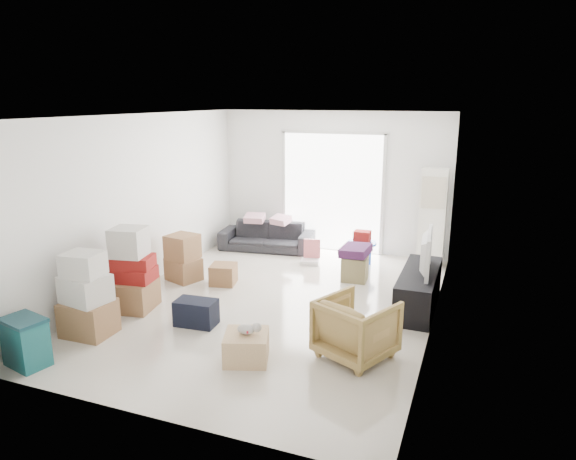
# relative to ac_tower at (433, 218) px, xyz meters

# --- Properties ---
(room_shell) EXTENTS (4.98, 6.48, 3.18)m
(room_shell) POSITION_rel_ac_tower_xyz_m (-1.95, -2.65, 0.48)
(room_shell) COLOR beige
(room_shell) RESTS_ON ground
(sliding_door) EXTENTS (2.10, 0.04, 2.33)m
(sliding_door) POSITION_rel_ac_tower_xyz_m (-1.95, 0.33, 0.37)
(sliding_door) COLOR white
(sliding_door) RESTS_ON room_shell
(ac_tower) EXTENTS (0.45, 0.30, 1.75)m
(ac_tower) POSITION_rel_ac_tower_xyz_m (0.00, 0.00, 0.00)
(ac_tower) COLOR white
(ac_tower) RESTS_ON room_shell
(tv_console) EXTENTS (0.49, 1.63, 0.54)m
(tv_console) POSITION_rel_ac_tower_xyz_m (0.05, -2.05, -0.60)
(tv_console) COLOR black
(tv_console) RESTS_ON room_shell
(television) EXTENTS (0.65, 1.04, 0.13)m
(television) POSITION_rel_ac_tower_xyz_m (0.05, -2.05, -0.27)
(television) COLOR black
(television) RESTS_ON tv_console
(sofa) EXTENTS (1.88, 0.77, 0.72)m
(sofa) POSITION_rel_ac_tower_xyz_m (-3.13, -0.15, -0.52)
(sofa) COLOR #28282D
(sofa) RESTS_ON room_shell
(pillow_left) EXTENTS (0.46, 0.39, 0.13)m
(pillow_left) POSITION_rel_ac_tower_xyz_m (-3.39, -0.16, -0.10)
(pillow_left) COLOR #C791A1
(pillow_left) RESTS_ON sofa
(pillow_right) EXTENTS (0.43, 0.38, 0.13)m
(pillow_right) POSITION_rel_ac_tower_xyz_m (-2.84, -0.12, -0.10)
(pillow_right) COLOR #C791A1
(pillow_right) RESTS_ON sofa
(armchair) EXTENTS (0.99, 0.97, 0.79)m
(armchair) POSITION_rel_ac_tower_xyz_m (-0.44, -3.80, -0.48)
(armchair) COLOR tan
(armchair) RESTS_ON room_shell
(storage_bins) EXTENTS (0.55, 0.44, 0.57)m
(storage_bins) POSITION_rel_ac_tower_xyz_m (-3.85, -5.31, -0.59)
(storage_bins) COLOR #135458
(storage_bins) RESTS_ON room_shell
(box_stack_a) EXTENTS (0.61, 0.53, 1.09)m
(box_stack_a) POSITION_rel_ac_tower_xyz_m (-3.75, -4.44, -0.39)
(box_stack_a) COLOR brown
(box_stack_a) RESTS_ON room_shell
(box_stack_b) EXTENTS (0.70, 0.68, 1.19)m
(box_stack_b) POSITION_rel_ac_tower_xyz_m (-3.75, -3.55, -0.36)
(box_stack_b) COLOR brown
(box_stack_b) RESTS_ON room_shell
(box_stack_c) EXTENTS (0.63, 0.57, 0.77)m
(box_stack_c) POSITION_rel_ac_tower_xyz_m (-3.72, -2.26, -0.50)
(box_stack_c) COLOR brown
(box_stack_c) RESTS_ON room_shell
(loose_box) EXTENTS (0.47, 0.47, 0.33)m
(loose_box) POSITION_rel_ac_tower_xyz_m (-3.02, -2.20, -0.71)
(loose_box) COLOR brown
(loose_box) RESTS_ON room_shell
(duffel_bag) EXTENTS (0.56, 0.36, 0.34)m
(duffel_bag) POSITION_rel_ac_tower_xyz_m (-2.63, -3.71, -0.70)
(duffel_bag) COLOR black
(duffel_bag) RESTS_ON room_shell
(ottoman) EXTENTS (0.43, 0.43, 0.40)m
(ottoman) POSITION_rel_ac_tower_xyz_m (-1.07, -1.26, -0.67)
(ottoman) COLOR olive
(ottoman) RESTS_ON room_shell
(blanket) EXTENTS (0.49, 0.49, 0.14)m
(blanket) POSITION_rel_ac_tower_xyz_m (-1.07, -1.26, -0.40)
(blanket) COLOR #4A2051
(blanket) RESTS_ON ottoman
(kids_table) EXTENTS (0.52, 0.52, 0.65)m
(kids_table) POSITION_rel_ac_tower_xyz_m (-1.14, -0.49, -0.41)
(kids_table) COLOR blue
(kids_table) RESTS_ON room_shell
(toy_walker) EXTENTS (0.38, 0.35, 0.43)m
(toy_walker) POSITION_rel_ac_tower_xyz_m (-2.04, -0.67, -0.75)
(toy_walker) COLOR silver
(toy_walker) RESTS_ON room_shell
(wood_crate) EXTENTS (0.62, 0.62, 0.33)m
(wood_crate) POSITION_rel_ac_tower_xyz_m (-1.59, -4.33, -0.71)
(wood_crate) COLOR #DEAD80
(wood_crate) RESTS_ON room_shell
(plush_bunny) EXTENTS (0.28, 0.16, 0.14)m
(plush_bunny) POSITION_rel_ac_tower_xyz_m (-1.56, -4.32, -0.48)
(plush_bunny) COLOR #B2ADA8
(plush_bunny) RESTS_ON wood_crate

